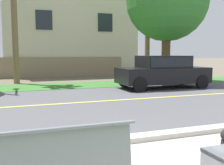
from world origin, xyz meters
TOP-DOWN VIEW (x-y plane):
  - ground_plane at (0.00, 8.00)m, footprint 140.00×140.00m
  - curb_edge at (0.00, 2.35)m, footprint 44.00×0.30m
  - street_asphalt at (0.00, 6.50)m, footprint 52.00×8.00m
  - road_centre_line at (0.00, 6.50)m, footprint 48.00×0.14m
  - far_verge_grass at (0.00, 11.32)m, footprint 48.00×2.80m
  - car_black_near at (4.89, 8.90)m, footprint 4.30×1.86m
  - garden_wall at (-0.75, 16.59)m, footprint 13.00×0.36m
  - house_across_street at (2.35, 19.78)m, footprint 10.45×6.91m

SIDE VIEW (x-z plane):
  - ground_plane at x=0.00m, z-range 0.00..0.00m
  - street_asphalt at x=0.00m, z-range 0.00..0.01m
  - far_verge_grass at x=0.00m, z-range 0.00..0.02m
  - road_centre_line at x=0.00m, z-range 0.01..0.01m
  - curb_edge at x=0.00m, z-range 0.00..0.11m
  - garden_wall at x=-0.75m, z-range 0.00..1.40m
  - car_black_near at x=4.89m, z-range 0.08..1.62m
  - house_across_street at x=2.35m, z-range 0.05..7.73m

